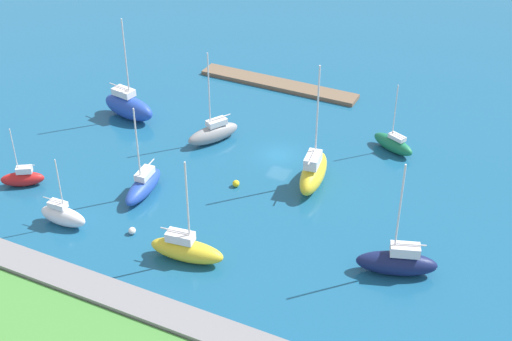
% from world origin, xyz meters
% --- Properties ---
extents(water, '(160.00, 160.00, 0.00)m').
position_xyz_m(water, '(0.00, 0.00, 0.00)').
color(water, '#19567F').
rests_on(water, ground).
extents(pier_dock, '(22.38, 2.96, 0.54)m').
position_xyz_m(pier_dock, '(7.50, -16.25, 0.27)').
color(pier_dock, brown).
rests_on(pier_dock, ground).
extents(breakwater, '(57.08, 3.09, 1.31)m').
position_xyz_m(breakwater, '(0.00, 28.60, 0.66)').
color(breakwater, gray).
rests_on(breakwater, ground).
extents(sailboat_yellow_far_south, '(3.43, 7.93, 13.97)m').
position_xyz_m(sailboat_yellow_far_south, '(-5.79, 3.91, 1.68)').
color(sailboat_yellow_far_south, yellow).
rests_on(sailboat_yellow_far_south, water).
extents(sailboat_blue_off_beacon, '(7.92, 3.81, 13.23)m').
position_xyz_m(sailboat_blue_off_beacon, '(20.69, 0.08, 1.66)').
color(sailboat_blue_off_beacon, '#2347B2').
rests_on(sailboat_blue_off_beacon, water).
extents(sailboat_white_east_end, '(5.24, 1.90, 7.80)m').
position_xyz_m(sailboat_white_east_end, '(14.03, 21.41, 1.12)').
color(sailboat_white_east_end, white).
rests_on(sailboat_white_east_end, water).
extents(sailboat_navy_inner_mooring, '(7.71, 4.49, 11.84)m').
position_xyz_m(sailboat_navy_inner_mooring, '(-18.10, 13.94, 1.33)').
color(sailboat_navy_inner_mooring, '#141E4C').
rests_on(sailboat_navy_inner_mooring, water).
extents(sailboat_green_by_breakwater, '(5.79, 3.77, 8.40)m').
position_xyz_m(sailboat_green_by_breakwater, '(-11.53, -6.69, 0.98)').
color(sailboat_green_by_breakwater, '#19724C').
rests_on(sailboat_green_by_breakwater, water).
extents(sailboat_red_lone_north, '(4.72, 3.74, 7.06)m').
position_xyz_m(sailboat_red_lone_north, '(22.43, 17.71, 0.94)').
color(sailboat_red_lone_north, red).
rests_on(sailboat_red_lone_north, water).
extents(sailboat_gray_center_basin, '(5.06, 6.85, 11.51)m').
position_xyz_m(sailboat_gray_center_basin, '(8.33, 0.57, 1.19)').
color(sailboat_gray_center_basin, gray).
rests_on(sailboat_gray_center_basin, water).
extents(sailboat_yellow_outer_mooring, '(7.48, 3.17, 10.97)m').
position_xyz_m(sailboat_yellow_outer_mooring, '(0.18, 20.68, 1.23)').
color(sailboat_yellow_outer_mooring, yellow).
rests_on(sailboat_yellow_outer_mooring, water).
extents(sailboat_blue_far_north, '(2.68, 6.98, 10.54)m').
position_xyz_m(sailboat_blue_far_north, '(9.75, 13.40, 1.11)').
color(sailboat_blue_far_north, '#2347B2').
rests_on(sailboat_blue_far_north, water).
extents(mooring_buoy_yellow, '(0.76, 0.76, 0.76)m').
position_xyz_m(mooring_buoy_yellow, '(1.58, 7.86, 0.38)').
color(mooring_buoy_yellow, yellow).
rests_on(mooring_buoy_yellow, water).
extents(mooring_buoy_white, '(0.74, 0.74, 0.74)m').
position_xyz_m(mooring_buoy_white, '(7.01, 19.68, 0.37)').
color(mooring_buoy_white, white).
rests_on(mooring_buoy_white, water).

